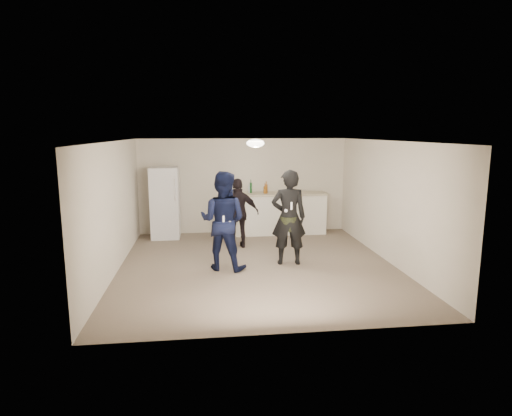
{
  "coord_description": "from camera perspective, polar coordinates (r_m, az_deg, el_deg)",
  "views": [
    {
      "loc": [
        -1.03,
        -8.28,
        2.69
      ],
      "look_at": [
        0.0,
        0.2,
        1.15
      ],
      "focal_mm": 30.0,
      "sensor_mm": 36.0,
      "label": 1
    }
  ],
  "objects": [
    {
      "name": "wall_left",
      "position": [
        8.58,
        -18.39,
        0.03
      ],
      "size": [
        0.0,
        6.0,
        6.0
      ],
      "primitive_type": "plane",
      "rotation": [
        1.57,
        0.0,
        1.57
      ],
      "color": "beige",
      "rests_on": "floor"
    },
    {
      "name": "floor",
      "position": [
        8.77,
        0.16,
        -7.65
      ],
      "size": [
        6.0,
        6.0,
        0.0
      ],
      "primitive_type": "plane",
      "color": "#6B5B4C",
      "rests_on": "ground"
    },
    {
      "name": "counter",
      "position": [
        11.32,
        2.67,
        -0.82
      ],
      "size": [
        2.6,
        0.56,
        1.05
      ],
      "primitive_type": "cube",
      "color": "white",
      "rests_on": "floor"
    },
    {
      "name": "nunchuk_man",
      "position": [
        8.11,
        -3.51,
        -1.96
      ],
      "size": [
        0.07,
        0.07,
        0.07
      ],
      "primitive_type": "sphere",
      "color": "white",
      "rests_on": "man"
    },
    {
      "name": "spectator",
      "position": [
        9.93,
        -2.35,
        -0.7
      ],
      "size": [
        0.96,
        0.42,
        1.62
      ],
      "primitive_type": "imported",
      "rotation": [
        0.0,
        0.0,
        3.17
      ],
      "color": "black",
      "rests_on": "floor"
    },
    {
      "name": "camo_shorts",
      "position": [
        8.69,
        4.37,
        -2.03
      ],
      "size": [
        0.34,
        0.34,
        0.28
      ],
      "primitive_type": "cylinder",
      "color": "#2B3719",
      "rests_on": "woman"
    },
    {
      "name": "man",
      "position": [
        8.36,
        -4.43,
        -1.71
      ],
      "size": [
        1.14,
        1.02,
        1.93
      ],
      "primitive_type": "imported",
      "rotation": [
        0.0,
        0.0,
        2.77
      ],
      "color": "#0F1842",
      "rests_on": "floor"
    },
    {
      "name": "counter_top",
      "position": [
        11.22,
        2.69,
        1.91
      ],
      "size": [
        2.68,
        0.64,
        0.04
      ],
      "primitive_type": "cube",
      "color": "#B9AD8F",
      "rests_on": "counter"
    },
    {
      "name": "ceiling_dome",
      "position": [
        8.64,
        -0.08,
        8.63
      ],
      "size": [
        0.36,
        0.36,
        0.16
      ],
      "primitive_type": "ellipsoid",
      "color": "white",
      "rests_on": "ceiling"
    },
    {
      "name": "remote_woman",
      "position": [
        8.38,
        4.74,
        0.29
      ],
      "size": [
        0.04,
        0.04,
        0.15
      ],
      "primitive_type": "cube",
      "color": "white",
      "rests_on": "woman"
    },
    {
      "name": "nunchuk_woman",
      "position": [
        8.4,
        4.02,
        -0.36
      ],
      "size": [
        0.07,
        0.07,
        0.07
      ],
      "primitive_type": "sphere",
      "color": "white",
      "rests_on": "woman"
    },
    {
      "name": "bottle_cluster",
      "position": [
        11.2,
        1.31,
        2.56
      ],
      "size": [
        1.17,
        0.3,
        0.27
      ],
      "color": "brown",
      "rests_on": "counter_top"
    },
    {
      "name": "remote_man",
      "position": [
        8.07,
        -4.35,
        -1.54
      ],
      "size": [
        0.04,
        0.04,
        0.15
      ],
      "primitive_type": "cube",
      "color": "white",
      "rests_on": "man"
    },
    {
      "name": "shaker",
      "position": [
        11.19,
        -2.28,
        2.43
      ],
      "size": [
        0.08,
        0.08,
        0.17
      ],
      "primitive_type": "cylinder",
      "color": "silver",
      "rests_on": "counter_top"
    },
    {
      "name": "fridge_handle",
      "position": [
        10.63,
        -10.77,
        2.52
      ],
      "size": [
        0.02,
        0.02,
        0.6
      ],
      "primitive_type": "cylinder",
      "color": "silver",
      "rests_on": "fridge"
    },
    {
      "name": "wall_front",
      "position": [
        5.57,
        3.99,
        -4.79
      ],
      "size": [
        6.0,
        0.0,
        6.0
      ],
      "primitive_type": "plane",
      "rotation": [
        -1.57,
        0.0,
        0.0
      ],
      "color": "beige",
      "rests_on": "floor"
    },
    {
      "name": "wall_right",
      "position": [
        9.22,
        17.39,
        0.76
      ],
      "size": [
        0.0,
        6.0,
        6.0
      ],
      "primitive_type": "plane",
      "rotation": [
        1.57,
        0.0,
        -1.57
      ],
      "color": "beige",
      "rests_on": "floor"
    },
    {
      "name": "ceiling",
      "position": [
        8.35,
        0.17,
        8.92
      ],
      "size": [
        6.0,
        6.0,
        0.0
      ],
      "primitive_type": "plane",
      "rotation": [
        3.14,
        0.0,
        0.0
      ],
      "color": "silver",
      "rests_on": "wall_back"
    },
    {
      "name": "wall_back",
      "position": [
        11.42,
        -1.7,
        2.97
      ],
      "size": [
        6.0,
        0.0,
        6.0
      ],
      "primitive_type": "plane",
      "rotation": [
        1.57,
        0.0,
        0.0
      ],
      "color": "beige",
      "rests_on": "floor"
    },
    {
      "name": "fridge",
      "position": [
        11.07,
        -12.02,
        0.69
      ],
      "size": [
        0.7,
        0.7,
        1.8
      ],
      "primitive_type": "cube",
      "color": "white",
      "rests_on": "floor"
    },
    {
      "name": "woman",
      "position": [
        8.67,
        4.38,
        -1.26
      ],
      "size": [
        0.74,
        0.52,
        1.94
      ],
      "primitive_type": "imported",
      "rotation": [
        0.0,
        0.0,
        3.07
      ],
      "color": "black",
      "rests_on": "floor"
    }
  ]
}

